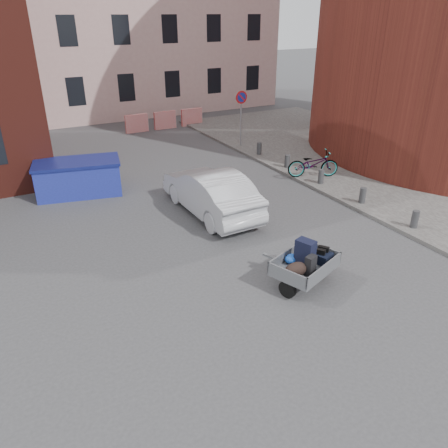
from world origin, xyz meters
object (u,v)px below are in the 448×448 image
dumpster (79,177)px  trailer (305,263)px  bicycle (313,164)px  silver_car (211,192)px

dumpster → trailer: bearing=-55.8°
dumpster → bicycle: 9.07m
trailer → dumpster: 9.51m
trailer → dumpster: bearing=91.7°
trailer → silver_car: bearing=70.2°
trailer → bicycle: bearing=29.3°
trailer → silver_car: (-0.02, 4.99, 0.14)m
bicycle → dumpster: bearing=95.4°
dumpster → silver_car: silver_car is taller
dumpster → bicycle: size_ratio=1.62×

